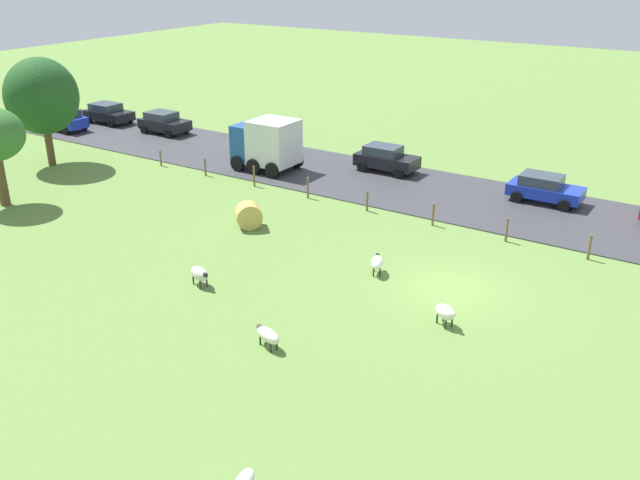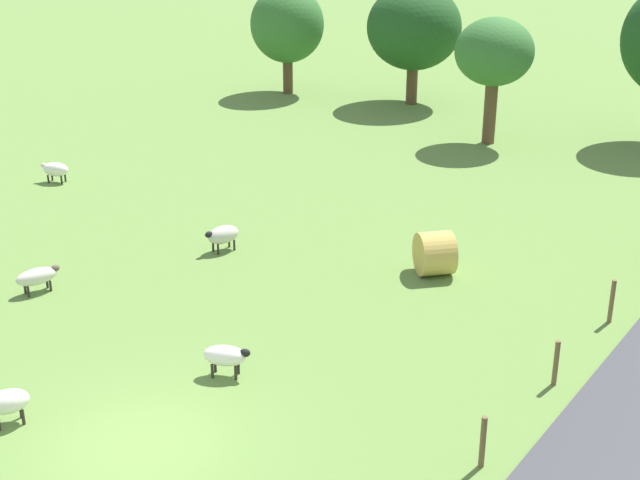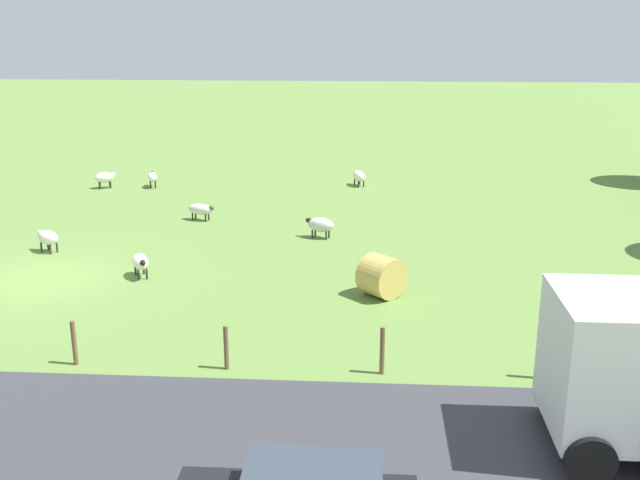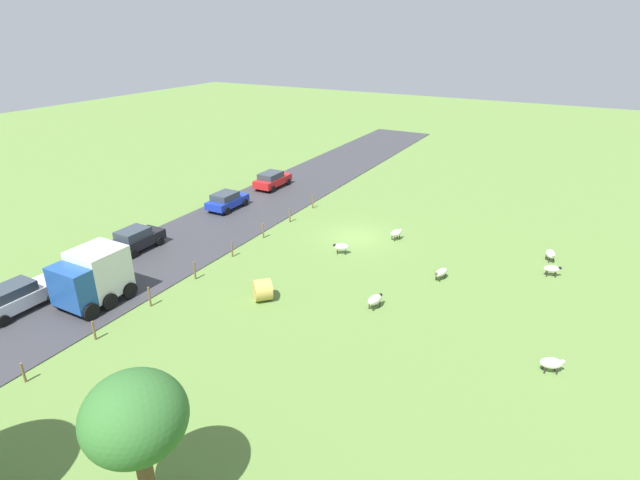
# 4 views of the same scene
# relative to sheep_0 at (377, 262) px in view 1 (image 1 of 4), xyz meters

# --- Properties ---
(ground_plane) EXTENTS (160.00, 160.00, 0.00)m
(ground_plane) POSITION_rel_sheep_0_xyz_m (0.40, -3.20, -0.54)
(ground_plane) COLOR olive
(road_strip) EXTENTS (8.00, 80.00, 0.06)m
(road_strip) POSITION_rel_sheep_0_xyz_m (11.09, -3.20, -0.51)
(road_strip) COLOR #38383D
(road_strip) RESTS_ON ground_plane
(sheep_0) EXTENTS (1.16, 0.91, 0.79)m
(sheep_0) POSITION_rel_sheep_0_xyz_m (0.00, 0.00, 0.00)
(sheep_0) COLOR white
(sheep_0) RESTS_ON ground_plane
(sheep_2) EXTENTS (0.91, 1.07, 0.83)m
(sheep_2) POSITION_rel_sheep_0_xyz_m (-2.51, -4.22, 0.02)
(sheep_2) COLOR silver
(sheep_2) RESTS_ON ground_plane
(sheep_3) EXTENTS (0.86, 1.22, 0.82)m
(sheep_3) POSITION_rel_sheep_0_xyz_m (-4.97, 5.66, 0.00)
(sheep_3) COLOR beige
(sheep_3) RESTS_ON ground_plane
(sheep_6) EXTENTS (0.81, 1.30, 0.72)m
(sheep_6) POSITION_rel_sheep_0_xyz_m (-7.28, 0.40, -0.05)
(sheep_6) COLOR silver
(sheep_6) RESTS_ON ground_plane
(hay_bale_0) EXTENTS (1.63, 1.62, 1.29)m
(hay_bale_0) POSITION_rel_sheep_0_xyz_m (1.21, 7.95, 0.11)
(hay_bale_0) COLOR tan
(hay_bale_0) RESTS_ON ground_plane
(tree_0) EXTENTS (4.50, 4.50, 6.86)m
(tree_0) POSITION_rel_sheep_0_xyz_m (2.77, 25.38, 3.92)
(tree_0) COLOR brown
(tree_0) RESTS_ON ground_plane
(fence_post_0) EXTENTS (0.12, 0.12, 1.19)m
(fence_post_0) POSITION_rel_sheep_0_xyz_m (6.47, -7.32, 0.06)
(fence_post_0) COLOR brown
(fence_post_0) RESTS_ON ground_plane
(fence_post_1) EXTENTS (0.12, 0.12, 1.19)m
(fence_post_1) POSITION_rel_sheep_0_xyz_m (6.47, -3.52, 0.06)
(fence_post_1) COLOR brown
(fence_post_1) RESTS_ON ground_plane
(fence_post_2) EXTENTS (0.12, 0.12, 1.16)m
(fence_post_2) POSITION_rel_sheep_0_xyz_m (6.47, 0.29, 0.04)
(fence_post_2) COLOR brown
(fence_post_2) RESTS_ON ground_plane
(fence_post_3) EXTENTS (0.12, 0.12, 1.14)m
(fence_post_3) POSITION_rel_sheep_0_xyz_m (6.47, 4.09, 0.03)
(fence_post_3) COLOR brown
(fence_post_3) RESTS_ON ground_plane
(fence_post_4) EXTENTS (0.12, 0.12, 1.22)m
(fence_post_4) POSITION_rel_sheep_0_xyz_m (6.47, 7.90, 0.07)
(fence_post_4) COLOR brown
(fence_post_4) RESTS_ON ground_plane
(fence_post_5) EXTENTS (0.12, 0.12, 1.23)m
(fence_post_5) POSITION_rel_sheep_0_xyz_m (6.47, 11.71, 0.08)
(fence_post_5) COLOR brown
(fence_post_5) RESTS_ON ground_plane
(fence_post_6) EXTENTS (0.12, 0.12, 1.10)m
(fence_post_6) POSITION_rel_sheep_0_xyz_m (6.47, 15.51, 0.01)
(fence_post_6) COLOR brown
(fence_post_6) RESTS_ON ground_plane
(fence_post_7) EXTENTS (0.12, 0.12, 1.03)m
(fence_post_7) POSITION_rel_sheep_0_xyz_m (6.47, 19.32, -0.02)
(fence_post_7) COLOR brown
(fence_post_7) RESTS_ON ground_plane
(truck_0) EXTENTS (2.84, 3.83, 3.20)m
(truck_0) POSITION_rel_sheep_0_xyz_m (9.46, 12.96, 1.22)
(truck_0) COLOR #1E4C99
(truck_0) RESTS_ON road_strip
(car_0) EXTENTS (2.17, 3.81, 1.60)m
(car_0) POSITION_rel_sheep_0_xyz_m (12.63, 25.08, 0.35)
(car_0) COLOR black
(car_0) RESTS_ON road_strip
(car_1) EXTENTS (2.00, 3.90, 1.61)m
(car_1) POSITION_rel_sheep_0_xyz_m (13.15, 6.50, 0.36)
(car_1) COLOR black
(car_1) RESTS_ON road_strip
(car_2) EXTENTS (2.07, 3.93, 1.51)m
(car_2) POSITION_rel_sheep_0_xyz_m (12.88, -3.44, 0.31)
(car_2) COLOR #1933B2
(car_2) RESTS_ON road_strip
(car_3) EXTENTS (1.96, 3.89, 1.63)m
(car_3) POSITION_rel_sheep_0_xyz_m (9.10, 32.18, 0.37)
(car_3) COLOR #1933B2
(car_3) RESTS_ON road_strip
(car_4) EXTENTS (1.94, 4.43, 1.66)m
(car_4) POSITION_rel_sheep_0_xyz_m (12.60, 15.70, 0.38)
(car_4) COLOR silver
(car_4) RESTS_ON road_strip
(car_5) EXTENTS (2.19, 3.96, 1.55)m
(car_5) POSITION_rel_sheep_0_xyz_m (12.60, 31.21, 0.33)
(car_5) COLOR black
(car_5) RESTS_ON road_strip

